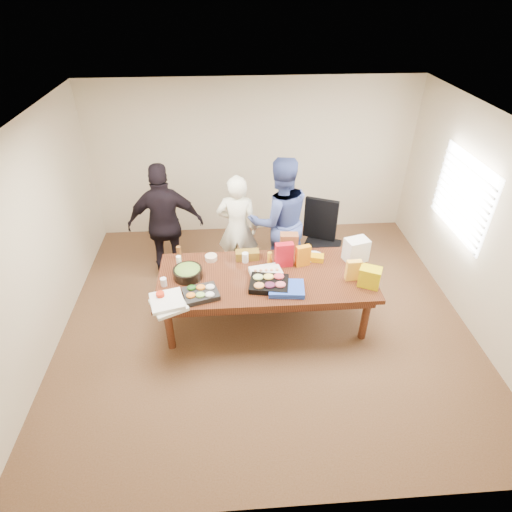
{
  "coord_description": "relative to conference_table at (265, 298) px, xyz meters",
  "views": [
    {
      "loc": [
        -0.43,
        -4.31,
        4.05
      ],
      "look_at": [
        -0.12,
        0.1,
        1.0
      ],
      "focal_mm": 29.28,
      "sensor_mm": 36.0,
      "label": 1
    }
  ],
  "objects": [
    {
      "name": "dip_bowl_b",
      "position": [
        -0.72,
        0.41,
        0.41
      ],
      "size": [
        0.18,
        0.18,
        0.07
      ],
      "primitive_type": "cylinder",
      "rotation": [
        0.0,
        0.0,
        -0.1
      ],
      "color": "beige",
      "rests_on": "conference_table"
    },
    {
      "name": "bread_loaf",
      "position": [
        -0.22,
        0.4,
        0.44
      ],
      "size": [
        0.32,
        0.15,
        0.13
      ],
      "primitive_type": "cube",
      "rotation": [
        0.0,
        0.0,
        0.03
      ],
      "color": "brown",
      "rests_on": "conference_table"
    },
    {
      "name": "chip_bag_orange",
      "position": [
        0.51,
        0.21,
        0.52
      ],
      "size": [
        0.21,
        0.13,
        0.3
      ],
      "primitive_type": "cube",
      "rotation": [
        0.0,
        0.0,
        0.26
      ],
      "color": "orange",
      "rests_on": "conference_table"
    },
    {
      "name": "pizza_box_lower",
      "position": [
        -1.2,
        -0.52,
        0.4
      ],
      "size": [
        0.5,
        0.5,
        0.04
      ],
      "primitive_type": "cube",
      "rotation": [
        0.0,
        0.0,
        0.44
      ],
      "color": "silver",
      "rests_on": "conference_table"
    },
    {
      "name": "wall_back",
      "position": [
        0.0,
        2.5,
        0.98
      ],
      "size": [
        5.5,
        0.04,
        2.7
      ],
      "primitive_type": "cube",
      "color": "beige",
      "rests_on": "floor"
    },
    {
      "name": "salad_bowl",
      "position": [
        -1.01,
        0.05,
        0.44
      ],
      "size": [
        0.47,
        0.47,
        0.12
      ],
      "primitive_type": "cylinder",
      "rotation": [
        0.0,
        0.0,
        0.28
      ],
      "color": "black",
      "rests_on": "conference_table"
    },
    {
      "name": "mayo_jar",
      "position": [
        -0.25,
        0.34,
        0.44
      ],
      "size": [
        0.1,
        0.1,
        0.14
      ],
      "primitive_type": "cylinder",
      "rotation": [
        0.0,
        0.0,
        -0.11
      ],
      "color": "white",
      "rests_on": "conference_table"
    },
    {
      "name": "wall_front",
      "position": [
        0.0,
        -2.5,
        0.98
      ],
      "size": [
        5.5,
        0.04,
        2.7
      ],
      "primitive_type": "cube",
      "color": "beige",
      "rests_on": "floor"
    },
    {
      "name": "ranch_bottle",
      "position": [
        -1.13,
        0.23,
        0.47
      ],
      "size": [
        0.07,
        0.07,
        0.2
      ],
      "primitive_type": "cylinder",
      "rotation": [
        0.0,
        0.0,
        -0.07
      ],
      "color": "white",
      "rests_on": "conference_table"
    },
    {
      "name": "grocery_bag_yellow",
      "position": [
        1.27,
        -0.29,
        0.51
      ],
      "size": [
        0.31,
        0.28,
        0.26
      ],
      "primitive_type": "cube",
      "rotation": [
        0.0,
        0.0,
        -0.45
      ],
      "color": "#D3B504",
      "rests_on": "conference_table"
    },
    {
      "name": "conference_table",
      "position": [
        0.0,
        0.0,
        0.0
      ],
      "size": [
        2.8,
        1.2,
        0.75
      ],
      "primitive_type": "cube",
      "color": "#4C1C0F",
      "rests_on": "floor"
    },
    {
      "name": "dip_bowl_a",
      "position": [
        0.25,
        0.25,
        0.41
      ],
      "size": [
        0.19,
        0.19,
        0.06
      ],
      "primitive_type": "cylinder",
      "rotation": [
        0.0,
        0.0,
        0.3
      ],
      "color": "beige",
      "rests_on": "conference_table"
    },
    {
      "name": "window_blinds",
      "position": [
        2.68,
        0.6,
        1.12
      ],
      "size": [
        0.04,
        1.36,
        1.0
      ],
      "primitive_type": "cube",
      "color": "beige",
      "rests_on": "wall_right"
    },
    {
      "name": "chip_bag_blue",
      "position": [
        0.23,
        -0.32,
        0.41
      ],
      "size": [
        0.47,
        0.37,
        0.07
      ],
      "primitive_type": "cube",
      "rotation": [
        0.0,
        0.0,
        -0.1
      ],
      "color": "blue",
      "rests_on": "conference_table"
    },
    {
      "name": "plate_a",
      "position": [
        0.6,
        0.39,
        0.38
      ],
      "size": [
        0.35,
        0.35,
        0.02
      ],
      "primitive_type": "cylinder",
      "rotation": [
        0.0,
        0.0,
        0.29
      ],
      "color": "white",
      "rests_on": "conference_table"
    },
    {
      "name": "veggie_tray",
      "position": [
        -0.83,
        -0.35,
        0.41
      ],
      "size": [
        0.49,
        0.42,
        0.06
      ],
      "primitive_type": "cube",
      "rotation": [
        0.0,
        0.0,
        0.27
      ],
      "color": "black",
      "rests_on": "conference_table"
    },
    {
      "name": "chip_bag_yellow",
      "position": [
        1.1,
        -0.15,
        0.52
      ],
      "size": [
        0.19,
        0.09,
        0.28
      ],
      "primitive_type": "cube",
      "rotation": [
        0.0,
        0.0,
        0.05
      ],
      "color": "yellow",
      "rests_on": "conference_table"
    },
    {
      "name": "floor",
      "position": [
        0.0,
        0.0,
        -0.39
      ],
      "size": [
        5.5,
        5.0,
        0.02
      ],
      "primitive_type": "cube",
      "color": "#47301E",
      "rests_on": "ground"
    },
    {
      "name": "person_right",
      "position": [
        0.29,
        1.02,
        0.61
      ],
      "size": [
        1.07,
        0.89,
        1.96
      ],
      "primitive_type": "imported",
      "rotation": [
        0.0,
        0.0,
        3.31
      ],
      "color": "#38488A",
      "rests_on": "floor"
    },
    {
      "name": "kraft_bag",
      "position": [
        0.36,
        0.49,
        0.54
      ],
      "size": [
        0.26,
        0.16,
        0.32
      ],
      "primitive_type": "cube",
      "rotation": [
        0.0,
        0.0,
        -0.09
      ],
      "color": "brown",
      "rests_on": "conference_table"
    },
    {
      "name": "plate_b",
      "position": [
        0.71,
        0.39,
        0.38
      ],
      "size": [
        0.32,
        0.32,
        0.02
      ],
      "primitive_type": "cylinder",
      "rotation": [
        0.0,
        0.0,
        0.35
      ],
      "color": "silver",
      "rests_on": "conference_table"
    },
    {
      "name": "clear_cup_b",
      "position": [
        -1.11,
        0.05,
        0.42
      ],
      "size": [
        0.08,
        0.08,
        0.1
      ],
      "primitive_type": "cylinder",
      "rotation": [
        0.0,
        0.0,
        -0.1
      ],
      "color": "silver",
      "rests_on": "conference_table"
    },
    {
      "name": "person_left",
      "position": [
        -1.39,
        1.11,
        0.56
      ],
      "size": [
        1.12,
        0.52,
        1.88
      ],
      "primitive_type": "imported",
      "rotation": [
        0.0,
        0.0,
        3.2
      ],
      "color": "black",
      "rests_on": "floor"
    },
    {
      "name": "banana_bunch",
      "position": [
        0.7,
        0.31,
        0.41
      ],
      "size": [
        0.26,
        0.19,
        0.08
      ],
      "primitive_type": "cube",
      "rotation": [
        0.0,
        0.0,
        -0.24
      ],
      "color": "#ECA205",
      "rests_on": "conference_table"
    },
    {
      "name": "fruit_tray",
      "position": [
        0.02,
        -0.22,
        0.41
      ],
      "size": [
        0.54,
        0.45,
        0.07
      ],
      "primitive_type": "cube",
      "rotation": [
        0.0,
        0.0,
        -0.17
      ],
      "color": "black",
      "rests_on": "conference_table"
    },
    {
      "name": "chip_bag_red",
      "position": [
        0.26,
        0.21,
        0.55
      ],
      "size": [
        0.25,
        0.12,
        0.35
      ],
      "primitive_type": "cube",
      "rotation": [
        0.0,
        0.0,
        0.09
      ],
      "color": "#B3111F",
      "rests_on": "conference_table"
    },
    {
      "name": "clear_cup_a",
      "position": [
        -1.3,
        -0.11,
        0.43
      ],
      "size": [
        0.1,
        0.1,
        0.11
      ],
      "primitive_type": "cylinder",
      "rotation": [
        0.0,
        0.0,
        -0.26
      ],
      "color": "white",
      "rests_on": "conference_table"
    },
    {
      "name": "mustard_bottle",
      "position": [
        0.08,
        0.28,
        0.46
      ],
      "size": [
        0.06,
        0.06,
        0.17
      ],
      "primitive_type": "cylinder",
      "rotation": [
        0.0,
        0.0,
        0.02
      ],
      "color": "orange",
      "rests_on": "conference_table"
    },
    {
      "name": "wall_right",
      "position": [
        2.75,
        0.0,
        0.98
      ],
      "size": [
        0.04,
        5.0,
        2.7
      ],
      "primitive_type": "cube",
      "color": "beige",
      "rests_on": "floor"
    },
    {
      "name": "grocery_bag_white",
      "position": [
        1.25,
        0.28,
        0.54
      ],
      "size": [
        0.35,
        0.29,
        0.32
      ],
      "primitive_type": "cube",
      "rotation": [
        0.0,
        0.0,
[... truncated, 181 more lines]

